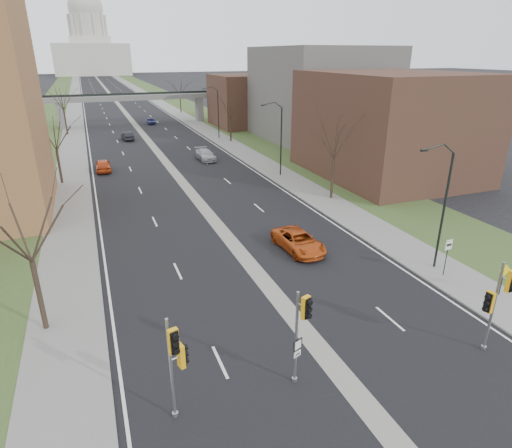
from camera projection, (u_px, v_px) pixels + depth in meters
ground at (331, 363)px, 20.70m from camera, size 700.00×700.00×0.00m
road_surface at (112, 96)px, 150.42m from camera, size 20.00×600.00×0.01m
median_strip at (112, 96)px, 150.43m from camera, size 1.20×600.00×0.02m
sidewalk_right at (146, 95)px, 154.46m from camera, size 4.00×600.00×0.12m
sidewalk_left at (75, 97)px, 146.35m from camera, size 4.00×600.00×0.12m
grass_verge_right at (163, 94)px, 156.49m from camera, size 8.00×600.00×0.10m
grass_verge_left at (56, 98)px, 144.33m from camera, size 8.00×600.00×0.10m
commercial_block_near at (389, 125)px, 50.79m from camera, size 16.00×20.00×12.00m
commercial_block_mid at (320, 94)px, 72.34m from camera, size 18.00×22.00×15.00m
commercial_block_far at (249, 101)px, 86.81m from camera, size 14.00×14.00×10.00m
pedestrian_bridge at (133, 101)px, 88.09m from camera, size 34.00×3.00×6.45m
capitol at (90, 46)px, 290.54m from camera, size 48.00×42.00×55.75m
streetlight_near at (441, 172)px, 27.02m from camera, size 2.61×0.20×8.70m
streetlight_mid at (275, 118)px, 49.50m from camera, size 2.61×0.20×8.70m
streetlight_far at (213, 98)px, 71.99m from camera, size 2.61×0.20×8.70m
tree_left_a at (22, 215)px, 20.76m from camera, size 7.20×7.20×9.40m
tree_left_b at (53, 129)px, 46.86m from camera, size 6.75×6.75×8.81m
tree_left_c at (61, 95)px, 75.96m from camera, size 7.65×7.65×9.99m
tree_right_a at (335, 134)px, 41.65m from camera, size 7.20×7.20×9.40m
tree_right_b at (230, 106)px, 70.49m from camera, size 6.30×6.30×8.22m
tree_right_c at (179, 84)px, 104.63m from camera, size 7.65×7.65×9.99m
signal_pole_left at (176, 355)px, 16.49m from camera, size 0.80×1.02×4.75m
signal_pole_median at (301, 323)px, 18.17m from camera, size 0.66×0.78×4.69m
signal_pole_right at (498, 297)px, 20.24m from camera, size 0.98×0.84×4.92m
speed_limit_sign at (447, 251)px, 28.06m from camera, size 0.55×0.06×2.57m
warning_sign at (503, 275)px, 25.85m from camera, size 0.81×0.12×2.08m
car_left_near at (103, 165)px, 54.12m from camera, size 1.90×4.59×1.56m
car_left_far at (127, 136)px, 73.59m from camera, size 1.92×4.36×1.39m
car_right_near at (298, 241)px, 32.33m from camera, size 2.77×5.42×1.47m
car_right_mid at (205, 155)px, 59.84m from camera, size 2.15×5.13×1.48m
car_right_far at (151, 121)px, 90.50m from camera, size 1.58×3.75×1.26m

